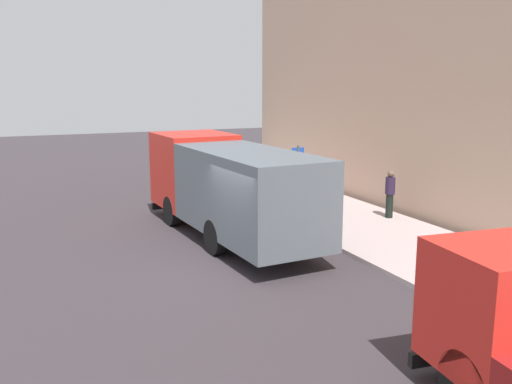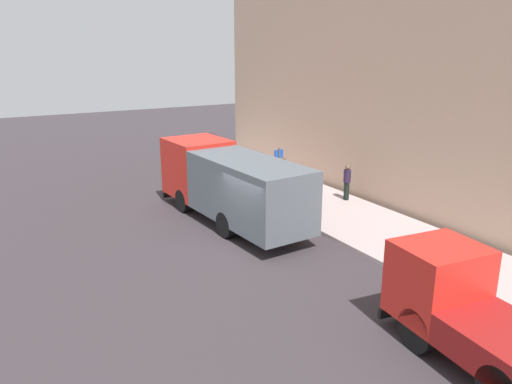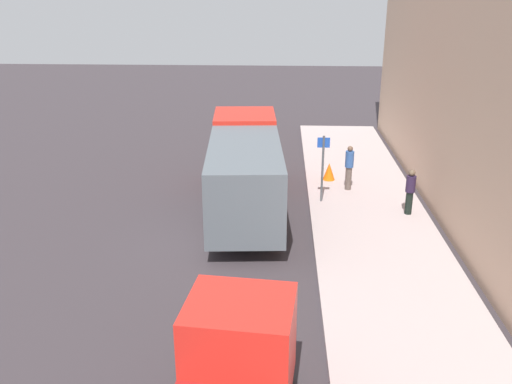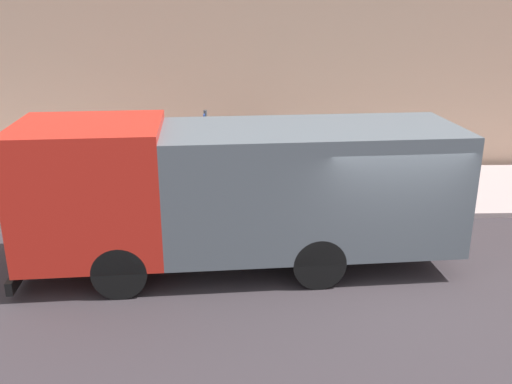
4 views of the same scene
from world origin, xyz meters
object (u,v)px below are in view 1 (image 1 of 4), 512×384
Objects in this scene: street_sign_post at (298,176)px; pedestrian_walking at (390,193)px; large_utility_truck at (227,185)px; pedestrian_standing at (308,183)px; traffic_cone_orange at (278,195)px.

pedestrian_walking is at bearing -19.85° from street_sign_post.
large_utility_truck reaches higher than pedestrian_walking.
large_utility_truck reaches higher than street_sign_post.
pedestrian_standing is at bearing 49.12° from street_sign_post.
pedestrian_standing reaches higher than pedestrian_walking.
pedestrian_standing is (-1.81, 2.33, 0.07)m from pedestrian_walking.
large_utility_truck is at bearing -135.83° from traffic_cone_orange.
pedestrian_standing is (3.84, 2.01, -0.57)m from large_utility_truck.
traffic_cone_orange is at bearing 40.30° from large_utility_truck.
pedestrian_standing is 1.39m from traffic_cone_orange.
traffic_cone_orange is (-2.46, 3.42, -0.50)m from pedestrian_walking.
pedestrian_standing is 1.77m from street_sign_post.
large_utility_truck is 4.37m from pedestrian_standing.
large_utility_truck is 5.23× the size of pedestrian_walking.
street_sign_post reaches higher than pedestrian_standing.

